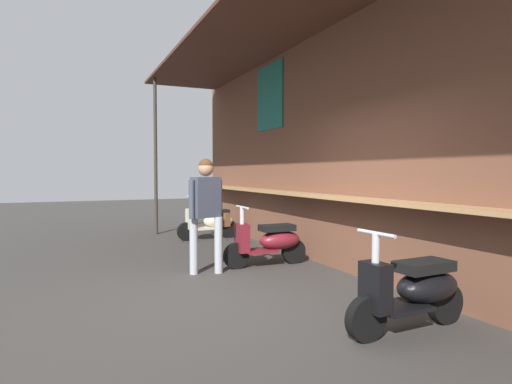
{
  "coord_description": "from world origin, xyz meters",
  "views": [
    {
      "loc": [
        4.57,
        -1.9,
        1.49
      ],
      "look_at": [
        -2.62,
        1.31,
        1.13
      ],
      "focal_mm": 30.15,
      "sensor_mm": 36.0,
      "label": 1
    }
  ],
  "objects": [
    {
      "name": "scooter_cream",
      "position": [
        -4.57,
        1.08,
        0.39
      ],
      "size": [
        0.46,
        1.4,
        0.97
      ],
      "rotation": [
        0.0,
        0.0,
        -1.53
      ],
      "color": "beige",
      "rests_on": "ground_plane"
    },
    {
      "name": "shopper_with_handbag",
      "position": [
        -1.44,
        -0.0,
        1.03
      ],
      "size": [
        0.41,
        0.66,
        1.69
      ],
      "rotation": [
        0.0,
        0.0,
        3.45
      ],
      "color": "#999EA8",
      "rests_on": "ground_plane"
    },
    {
      "name": "scooter_maroon",
      "position": [
        -1.55,
        1.08,
        0.39
      ],
      "size": [
        0.46,
        1.4,
        0.97
      ],
      "rotation": [
        0.0,
        0.0,
        -1.59
      ],
      "color": "maroon",
      "rests_on": "ground_plane"
    },
    {
      "name": "market_stall_facade",
      "position": [
        0.0,
        1.91,
        2.1
      ],
      "size": [
        13.9,
        2.15,
        3.85
      ],
      "color": "brown",
      "rests_on": "ground_plane"
    },
    {
      "name": "ground_plane",
      "position": [
        0.0,
        0.0,
        0.0
      ],
      "size": [
        38.92,
        38.92,
        0.0
      ],
      "primitive_type": "plane",
      "color": "#383533"
    },
    {
      "name": "scooter_black",
      "position": [
        1.54,
        1.08,
        0.39
      ],
      "size": [
        0.47,
        1.4,
        0.97
      ],
      "rotation": [
        0.0,
        0.0,
        -1.52
      ],
      "color": "black",
      "rests_on": "ground_plane"
    }
  ]
}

